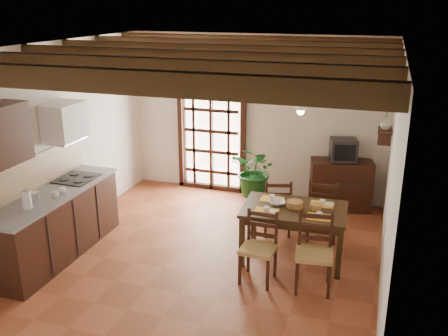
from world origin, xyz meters
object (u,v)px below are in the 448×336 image
at_px(kitchen_counter, 56,223).
at_px(pendant_lamp, 301,105).
at_px(chair_far_right, 323,220).
at_px(dining_table, 294,214).
at_px(potted_plant, 256,174).
at_px(chair_far_left, 277,216).
at_px(sideboard, 340,185).
at_px(chair_near_left, 258,260).
at_px(crt_tv, 343,150).
at_px(chair_near_right, 313,266).

height_order(kitchen_counter, pendant_lamp, pendant_lamp).
distance_m(chair_far_right, pendant_lamp, 1.91).
bearing_deg(kitchen_counter, dining_table, 16.50).
bearing_deg(potted_plant, chair_far_left, -58.34).
distance_m(chair_far_right, potted_plant, 1.54).
distance_m(chair_far_left, sideboard, 1.48).
xyz_separation_m(chair_near_left, chair_far_right, (0.61, 1.41, 0.02)).
distance_m(dining_table, chair_near_left, 0.85).
height_order(kitchen_counter, chair_far_right, kitchen_counter).
relative_size(chair_near_left, chair_far_left, 1.02).
xyz_separation_m(dining_table, chair_far_right, (0.30, 0.70, -0.34)).
relative_size(crt_tv, pendant_lamp, 0.57).
bearing_deg(chair_far_left, crt_tv, -138.27).
height_order(kitchen_counter, crt_tv, kitchen_counter).
bearing_deg(kitchen_counter, chair_far_left, 30.40).
bearing_deg(chair_far_right, potted_plant, -35.41).
xyz_separation_m(kitchen_counter, chair_near_right, (3.43, 0.23, -0.18)).
bearing_deg(chair_far_left, chair_near_right, 103.11).
bearing_deg(pendant_lamp, chair_far_right, 63.37).
height_order(dining_table, sideboard, sideboard).
distance_m(crt_tv, pendant_lamp, 2.14).
relative_size(chair_far_left, chair_far_right, 0.93).
height_order(chair_far_right, crt_tv, crt_tv).
relative_size(chair_far_left, pendant_lamp, 1.04).
bearing_deg(dining_table, crt_tv, 74.63).
bearing_deg(sideboard, kitchen_counter, -154.16).
relative_size(chair_near_left, crt_tv, 1.83).
xyz_separation_m(chair_near_left, chair_near_right, (0.67, 0.03, 0.02)).
bearing_deg(potted_plant, chair_far_right, -35.55).
bearing_deg(pendant_lamp, dining_table, -90.00).
bearing_deg(chair_near_left, crt_tv, 77.23).
distance_m(chair_far_left, crt_tv, 1.65).
bearing_deg(kitchen_counter, sideboard, 39.00).
relative_size(dining_table, chair_far_right, 1.48).
bearing_deg(sideboard, chair_near_right, -104.47).
xyz_separation_m(chair_far_right, pendant_lamp, (-0.30, -0.60, 1.78)).
bearing_deg(dining_table, chair_far_right, 63.96).
distance_m(crt_tv, potted_plant, 1.47).
relative_size(chair_near_right, chair_far_right, 1.00).
bearing_deg(potted_plant, dining_table, -59.62).
bearing_deg(chair_near_left, pendant_lamp, 72.24).
relative_size(chair_near_right, sideboard, 0.95).
bearing_deg(kitchen_counter, crt_tv, 38.94).
distance_m(chair_near_left, crt_tv, 2.82).
height_order(chair_near_right, potted_plant, potted_plant).
bearing_deg(crt_tv, potted_plant, -179.75).
distance_m(dining_table, chair_near_right, 0.84).
xyz_separation_m(chair_far_left, chair_far_right, (0.67, 0.03, 0.02)).
xyz_separation_m(sideboard, crt_tv, (0.00, -0.01, 0.61)).
bearing_deg(chair_far_right, crt_tv, -95.77).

